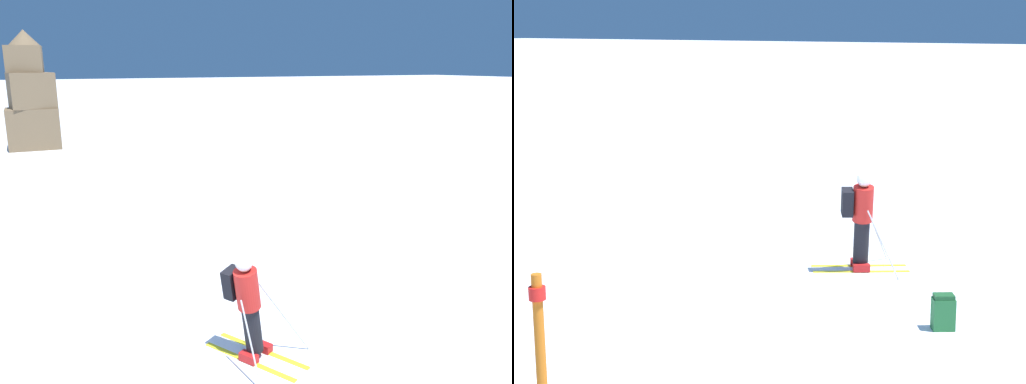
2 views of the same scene
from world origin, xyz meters
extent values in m
plane|color=white|center=(0.00, 0.00, 0.00)|extent=(300.00, 300.00, 0.00)
cube|color=yellow|center=(1.31, -0.09, 0.01)|extent=(0.87, 1.46, 0.01)
cube|color=yellow|center=(1.62, 0.09, 0.01)|extent=(0.87, 1.46, 0.01)
cube|color=#B21919|center=(1.31, -0.09, 0.07)|extent=(0.26, 0.31, 0.12)
cube|color=#B21919|center=(1.62, 0.09, 0.07)|extent=(0.26, 0.31, 0.12)
cylinder|color=black|center=(1.38, -0.04, 0.51)|extent=(0.47, 0.42, 0.80)
cylinder|color=red|center=(1.28, -0.10, 1.18)|extent=(0.55, 0.51, 0.65)
sphere|color=tan|center=(1.22, -0.14, 1.58)|extent=(0.32, 0.31, 0.25)
sphere|color=silver|center=(1.21, -0.14, 1.60)|extent=(0.37, 0.36, 0.29)
cube|color=black|center=(1.15, 0.12, 1.21)|extent=(0.40, 0.33, 0.48)
cylinder|color=#B7B7BC|center=(1.15, -0.52, 0.55)|extent=(0.09, 0.56, 1.12)
cylinder|color=#B7B7BC|center=(1.89, -0.10, 0.59)|extent=(0.81, 0.16, 1.20)
cube|color=brown|center=(-0.97, 22.14, 1.03)|extent=(2.49, 2.11, 2.06)
cube|color=brown|center=(-0.87, 22.06, 2.95)|extent=(2.30, 2.12, 1.77)
cube|color=brown|center=(-1.04, 22.18, 4.48)|extent=(1.81, 1.74, 1.30)
cone|color=brown|center=(-0.97, 22.14, 5.52)|extent=(1.49, 1.49, 0.77)
camera|label=1|loc=(-1.31, -6.02, 4.25)|focal=35.00mm
camera|label=2|loc=(-11.57, -5.21, 4.12)|focal=60.00mm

